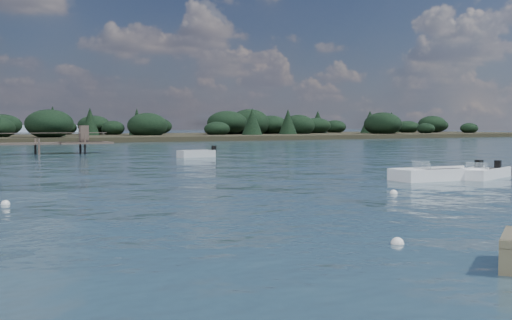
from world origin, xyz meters
TOP-DOWN VIEW (x-y plane):
  - ground at (0.00, 60.00)m, footprint 400.00×400.00m
  - dinghy_mid_white_a at (11.92, 9.21)m, footprint 5.45×2.25m
  - tender_far_grey_b at (10.32, 35.50)m, footprint 3.60×1.64m
  - dinghy_mid_white_b at (14.73, 8.79)m, footprint 4.51×2.95m
  - buoy_a at (-1.89, -3.05)m, footprint 0.32×0.32m
  - buoy_b at (5.52, 5.37)m, footprint 0.32×0.32m
  - buoy_c at (-8.85, 9.46)m, footprint 0.32×0.32m
  - buoy_d at (13.33, 11.04)m, footprint 0.32×0.32m
  - far_headland at (25.00, 100.00)m, footprint 190.00×40.00m

SIDE VIEW (x-z plane):
  - ground at x=0.00m, z-range 0.00..0.00m
  - buoy_a at x=-1.89m, z-range -0.16..0.16m
  - buoy_b at x=5.52m, z-range -0.16..0.16m
  - buoy_c at x=-8.85m, z-range -0.16..0.16m
  - buoy_d at x=13.33m, z-range -0.16..0.16m
  - dinghy_mid_white_b at x=14.73m, z-range -0.41..0.70m
  - dinghy_mid_white_a at x=11.92m, z-range -0.47..0.79m
  - tender_far_grey_b at x=10.32m, z-range -0.44..0.78m
  - far_headland at x=25.00m, z-range -0.94..4.86m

